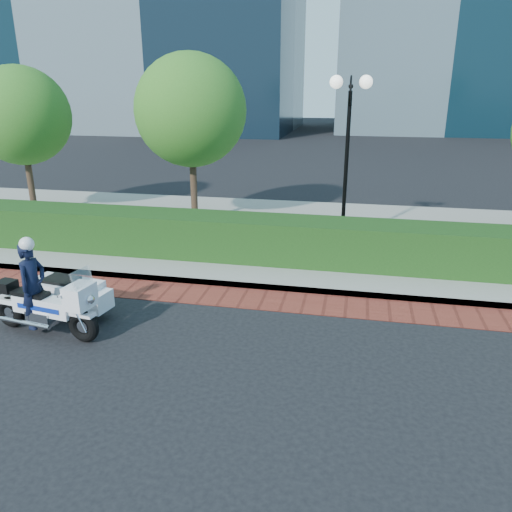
% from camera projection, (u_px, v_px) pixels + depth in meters
% --- Properties ---
extents(ground, '(120.00, 120.00, 0.00)m').
position_uv_depth(ground, '(270.00, 336.00, 8.66)').
color(ground, black).
rests_on(ground, ground).
extents(brick_strip, '(60.00, 1.00, 0.01)m').
position_uv_depth(brick_strip, '(283.00, 301.00, 10.05)').
color(brick_strip, maroon).
rests_on(brick_strip, ground).
extents(sidewalk, '(60.00, 8.00, 0.15)m').
position_uv_depth(sidewalk, '(307.00, 235.00, 14.19)').
color(sidewalk, gray).
rests_on(sidewalk, ground).
extents(hedge_main, '(18.00, 1.20, 1.00)m').
position_uv_depth(hedge_main, '(297.00, 241.00, 11.78)').
color(hedge_main, black).
rests_on(hedge_main, sidewalk).
extents(lamppost, '(1.02, 0.70, 4.21)m').
position_uv_depth(lamppost, '(348.00, 135.00, 12.32)').
color(lamppost, black).
rests_on(lamppost, sidewalk).
extents(tree_a, '(3.00, 3.00, 4.58)m').
position_uv_depth(tree_a, '(21.00, 116.00, 15.35)').
color(tree_a, '#332319').
rests_on(tree_a, sidewalk).
extents(tree_b, '(3.20, 3.20, 4.89)m').
position_uv_depth(tree_b, '(191.00, 111.00, 14.23)').
color(tree_b, '#332319').
rests_on(tree_b, sidewalk).
extents(police_motorcycle, '(2.17, 1.69, 1.76)m').
position_uv_depth(police_motorcycle, '(52.00, 295.00, 8.86)').
color(police_motorcycle, black).
rests_on(police_motorcycle, ground).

